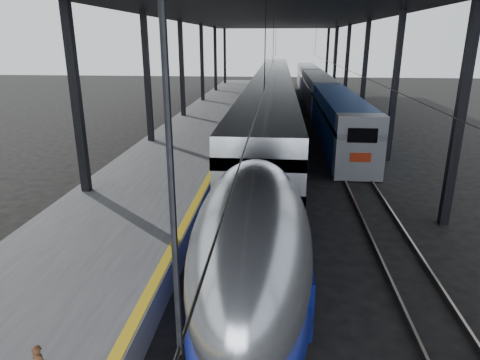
# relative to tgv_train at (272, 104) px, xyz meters

# --- Properties ---
(ground) EXTENTS (160.00, 160.00, 0.00)m
(ground) POSITION_rel_tgv_train_xyz_m (-2.00, -25.10, -2.11)
(ground) COLOR black
(ground) RESTS_ON ground
(platform) EXTENTS (6.00, 80.00, 1.00)m
(platform) POSITION_rel_tgv_train_xyz_m (-5.50, -5.10, -1.61)
(platform) COLOR #4C4C4F
(platform) RESTS_ON ground
(yellow_strip) EXTENTS (0.30, 80.00, 0.01)m
(yellow_strip) POSITION_rel_tgv_train_xyz_m (-2.70, -5.10, -1.11)
(yellow_strip) COLOR gold
(yellow_strip) RESTS_ON platform
(rails) EXTENTS (6.52, 80.00, 0.16)m
(rails) POSITION_rel_tgv_train_xyz_m (2.50, -5.10, -2.03)
(rails) COLOR slate
(rails) RESTS_ON ground
(canopy) EXTENTS (18.00, 75.00, 9.47)m
(canopy) POSITION_rel_tgv_train_xyz_m (-0.10, -5.10, 7.00)
(canopy) COLOR black
(canopy) RESTS_ON ground
(tgv_train) EXTENTS (3.15, 65.20, 4.52)m
(tgv_train) POSITION_rel_tgv_train_xyz_m (0.00, 0.00, 0.00)
(tgv_train) COLOR #AFB2B7
(tgv_train) RESTS_ON ground
(second_train) EXTENTS (2.61, 56.05, 3.59)m
(second_train) POSITION_rel_tgv_train_xyz_m (5.00, 12.43, -0.30)
(second_train) COLOR navy
(second_train) RESTS_ON ground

